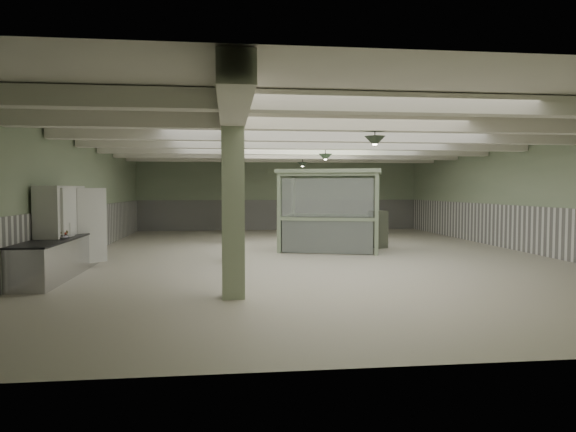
{
  "coord_description": "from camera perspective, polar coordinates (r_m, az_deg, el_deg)",
  "views": [
    {
      "loc": [
        -2.61,
        -15.6,
        2.04
      ],
      "look_at": [
        -0.94,
        -1.57,
        1.3
      ],
      "focal_mm": 32.0,
      "sensor_mm": 36.0,
      "label": 1
    }
  ],
  "objects": [
    {
      "name": "ceiling",
      "position": [
        15.9,
        2.74,
        8.62
      ],
      "size": [
        14.0,
        20.0,
        0.02
      ],
      "primitive_type": "cube",
      "color": "white",
      "rests_on": "wall_back"
    },
    {
      "name": "beam_e",
      "position": [
        18.34,
        1.43,
        7.31
      ],
      "size": [
        13.9,
        0.35,
        0.32
      ],
      "primitive_type": "cube",
      "color": "white",
      "rests_on": "ceiling"
    },
    {
      "name": "wall_back",
      "position": [
        25.74,
        -0.96,
        2.46
      ],
      "size": [
        14.0,
        0.02,
        3.6
      ],
      "primitive_type": "cube",
      "color": "#9EAE8B",
      "rests_on": "floor"
    },
    {
      "name": "column_a",
      "position": [
        9.61,
        -6.13,
        1.55
      ],
      "size": [
        0.42,
        0.42,
        3.6
      ],
      "primitive_type": "cube",
      "color": "#ACBD98",
      "rests_on": "floor"
    },
    {
      "name": "filing_cabinet",
      "position": [
        18.15,
        9.96,
        -1.45
      ],
      "size": [
        0.63,
        0.72,
        1.3
      ],
      "primitive_type": "cube",
      "rotation": [
        0.0,
        0.0,
        0.42
      ],
      "color": "#606655",
      "rests_on": "floor"
    },
    {
      "name": "wall_right",
      "position": [
        18.33,
        24.86,
        1.97
      ],
      "size": [
        0.02,
        20.0,
        3.6
      ],
      "primitive_type": "cube",
      "color": "#9EAE8B",
      "rests_on": "floor"
    },
    {
      "name": "column_c",
      "position": [
        19.61,
        -6.46,
        2.28
      ],
      "size": [
        0.42,
        0.42,
        3.6
      ],
      "primitive_type": "cube",
      "color": "#ACBD98",
      "rests_on": "floor"
    },
    {
      "name": "veg_colander",
      "position": [
        12.9,
        -24.01,
        -1.93
      ],
      "size": [
        0.48,
        0.48,
        0.18
      ],
      "primitive_type": null,
      "rotation": [
        0.0,
        0.0,
        -0.24
      ],
      "color": "#444449",
      "rests_on": "prep_counter"
    },
    {
      "name": "pitcher_near",
      "position": [
        14.59,
        -21.67,
        -1.14
      ],
      "size": [
        0.21,
        0.24,
        0.29
      ],
      "primitive_type": null,
      "rotation": [
        0.0,
        0.0,
        0.07
      ],
      "color": "#B3B3B8",
      "rests_on": "prep_counter"
    },
    {
      "name": "orange_bowl",
      "position": [
        15.19,
        -21.2,
        -1.34
      ],
      "size": [
        0.33,
        0.33,
        0.09
      ],
      "primitive_type": "cylinder",
      "rotation": [
        0.0,
        0.0,
        0.39
      ],
      "color": "#B2B2B7",
      "rests_on": "prep_counter"
    },
    {
      "name": "wainscot_left",
      "position": [
        16.26,
        -22.34,
        -1.78
      ],
      "size": [
        0.05,
        19.9,
        1.5
      ],
      "primitive_type": "cube",
      "color": "white",
      "rests_on": "floor"
    },
    {
      "name": "floor",
      "position": [
        15.95,
        2.7,
        -4.35
      ],
      "size": [
        20.0,
        20.0,
        0.0
      ],
      "primitive_type": "plane",
      "color": "beige",
      "rests_on": "ground"
    },
    {
      "name": "beam_g",
      "position": [
        23.29,
        -0.33,
        6.39
      ],
      "size": [
        13.9,
        0.35,
        0.32
      ],
      "primitive_type": "cube",
      "color": "white",
      "rests_on": "ceiling"
    },
    {
      "name": "beam_f",
      "position": [
        20.82,
        0.45,
        6.8
      ],
      "size": [
        13.9,
        0.35,
        0.32
      ],
      "primitive_type": "cube",
      "color": "white",
      "rests_on": "ceiling"
    },
    {
      "name": "pendant_front",
      "position": [
        11.1,
        9.62,
        8.18
      ],
      "size": [
        0.44,
        0.44,
        0.22
      ],
      "primitive_type": "cone",
      "rotation": [
        3.14,
        0.0,
        0.0
      ],
      "color": "#2E3C2D",
      "rests_on": "ceiling"
    },
    {
      "name": "girder",
      "position": [
        15.66,
        -6.41,
        7.89
      ],
      "size": [
        0.45,
        19.9,
        0.4
      ],
      "primitive_type": "cube",
      "color": "white",
      "rests_on": "ceiling"
    },
    {
      "name": "wainscot_right",
      "position": [
        18.36,
        24.73,
        -1.31
      ],
      "size": [
        0.05,
        19.9,
        1.5
      ],
      "primitive_type": "cube",
      "color": "white",
      "rests_on": "floor"
    },
    {
      "name": "beam_c",
      "position": [
        13.43,
        4.52,
        8.88
      ],
      "size": [
        13.9,
        0.35,
        0.32
      ],
      "primitive_type": "cube",
      "color": "white",
      "rests_on": "ceiling"
    },
    {
      "name": "wall_front",
      "position": [
        6.19,
        18.17,
        0.62
      ],
      "size": [
        14.0,
        0.02,
        3.6
      ],
      "primitive_type": "cube",
      "color": "#9EAE8B",
      "rests_on": "floor"
    },
    {
      "name": "column_d",
      "position": [
        23.61,
        -6.51,
        2.4
      ],
      "size": [
        0.42,
        0.42,
        3.6
      ],
      "primitive_type": "cube",
      "color": "#ACBD98",
      "rests_on": "floor"
    },
    {
      "name": "guard_booth",
      "position": [
        17.34,
        4.82,
        2.19
      ],
      "size": [
        4.0,
        3.66,
        2.67
      ],
      "rotation": [
        0.0,
        0.0,
        -0.3
      ],
      "color": "gray",
      "rests_on": "floor"
    },
    {
      "name": "pendant_mid",
      "position": [
        16.43,
        4.17,
        6.51
      ],
      "size": [
        0.44,
        0.44,
        0.22
      ],
      "primitive_type": "cone",
      "rotation": [
        3.14,
        0.0,
        0.0
      ],
      "color": "#2E3C2D",
      "rests_on": "ceiling"
    },
    {
      "name": "walkin_cooler",
      "position": [
        13.71,
        -23.78,
        -1.52
      ],
      "size": [
        1.02,
        2.23,
        2.04
      ],
      "color": "silver",
      "rests_on": "floor"
    },
    {
      "name": "pitcher_far",
      "position": [
        14.78,
        -22.19,
        -1.14
      ],
      "size": [
        0.24,
        0.25,
        0.26
      ],
      "primitive_type": null,
      "rotation": [
        0.0,
        0.0,
        0.34
      ],
      "color": "#B3B3B8",
      "rests_on": "prep_counter"
    },
    {
      "name": "wainscot_back",
      "position": [
        25.74,
        -0.95,
        0.13
      ],
      "size": [
        13.9,
        0.05,
        1.5
      ],
      "primitive_type": "cube",
      "color": "white",
      "rests_on": "floor"
    },
    {
      "name": "beam_d",
      "position": [
        15.88,
        2.73,
        7.98
      ],
      "size": [
        13.9,
        0.35,
        0.32
      ],
      "primitive_type": "cube",
      "color": "white",
      "rests_on": "ceiling"
    },
    {
      "name": "beam_a",
      "position": [
        8.63,
        11.18,
        12.14
      ],
      "size": [
        13.9,
        0.35,
        0.32
      ],
      "primitive_type": "cube",
      "color": "white",
      "rests_on": "ceiling"
    },
    {
      "name": "prep_counter",
      "position": [
        13.42,
        -23.81,
        -4.02
      ],
      "size": [
        0.83,
        4.75,
        0.91
      ],
      "color": "#B3B3B8",
      "rests_on": "floor"
    },
    {
      "name": "column_b",
      "position": [
        14.61,
        -6.35,
        2.04
      ],
      "size": [
        0.42,
        0.42,
        3.6
      ],
      "primitive_type": "cube",
      "color": "#ACBD98",
      "rests_on": "floor"
    },
    {
      "name": "wall_left",
      "position": [
        16.21,
        -22.5,
        1.92
      ],
      "size": [
        0.02,
        20.0,
        3.6
      ],
      "primitive_type": "cube",
      "color": "#9EAE8B",
      "rests_on": "floor"
    },
    {
      "name": "pendant_back",
      "position": [
        21.36,
        1.61,
        5.71
      ],
      "size": [
        0.44,
        0.44,
        0.22
      ],
      "primitive_type": "cone",
      "rotation": [
        3.14,
        0.0,
        0.0
      ],
      "color": "#2E3C2D",
      "rests_on": "ceiling"
    },
    {
      "name": "beam_b",
      "position": [
        11.01,
        7.1,
        10.17
      ],
      "size": [
        13.9,
        0.35,
        0.32
      ],
      "primitive_type": "cube",
      "color": "white",
      "rests_on": "ceiling"
    }
  ]
}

